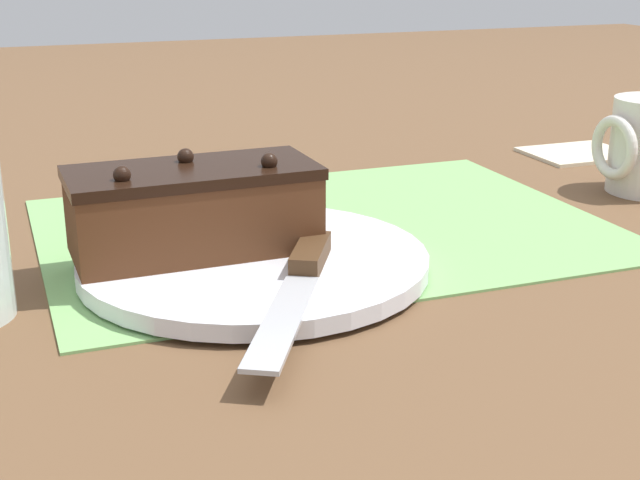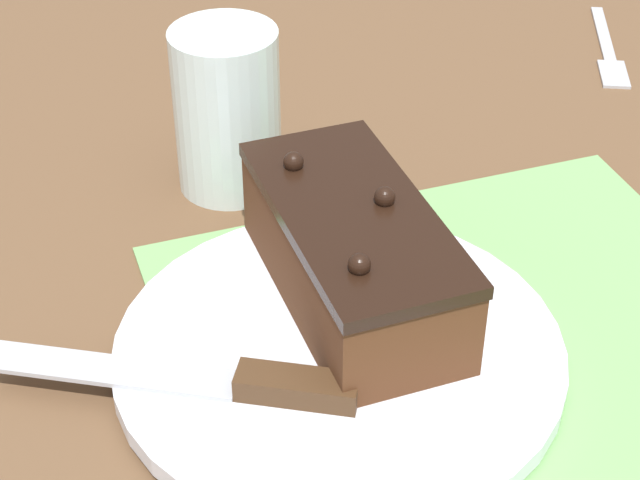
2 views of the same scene
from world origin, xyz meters
name	(u,v)px [view 1 (image 1 of 2)]	position (x,y,z in m)	size (l,w,h in m)	color
ground_plane	(325,229)	(0.00, 0.00, 0.00)	(3.00, 3.00, 0.00)	brown
placemat_woven	(325,227)	(0.00, 0.00, 0.00)	(0.46, 0.34, 0.00)	#7AB266
cake_plate	(254,261)	(0.09, 0.08, 0.01)	(0.25, 0.25, 0.01)	white
chocolate_cake	(194,209)	(0.12, 0.06, 0.05)	(0.18, 0.08, 0.07)	#512D19
serving_knife	(302,274)	(0.07, 0.15, 0.02)	(0.12, 0.19, 0.01)	#472D19
folded_napkin	(578,152)	(-0.36, -0.15, 0.00)	(0.11, 0.09, 0.01)	beige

